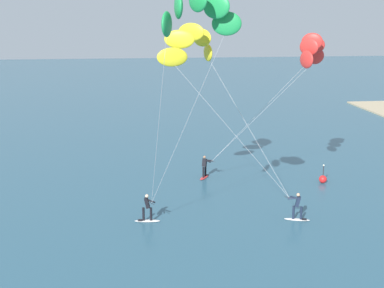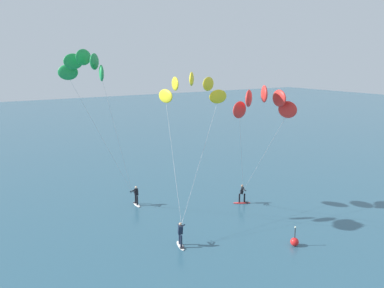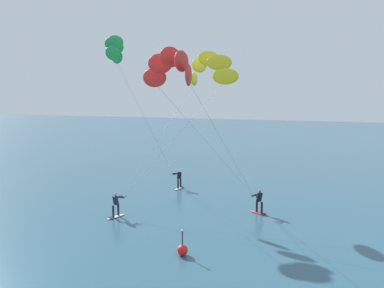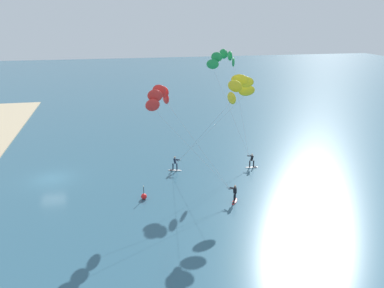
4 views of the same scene
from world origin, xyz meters
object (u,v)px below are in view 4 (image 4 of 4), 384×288
Objects in this scene: marker_buoy at (144,196)px; kitesurfer_far_out at (225,64)px; kitesurfer_mid_water at (237,91)px; kitesurfer_nearshore at (163,101)px.

kitesurfer_far_out is at bearing 133.44° from marker_buoy.
kitesurfer_far_out is at bearing 172.37° from kitesurfer_mid_water.
kitesurfer_nearshore is 0.94× the size of kitesurfer_mid_water.
kitesurfer_mid_water is 8.19m from kitesurfer_far_out.
kitesurfer_mid_water is at bearing 96.61° from kitesurfer_nearshore.
marker_buoy is (2.10, -9.55, -9.34)m from kitesurfer_mid_water.
kitesurfer_far_out is at bearing 136.41° from kitesurfer_nearshore.
kitesurfer_mid_water is (-0.85, 7.31, 0.55)m from kitesurfer_nearshore.
kitesurfer_mid_water is 13.52m from marker_buoy.
kitesurfer_mid_water is at bearing -7.63° from kitesurfer_far_out.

